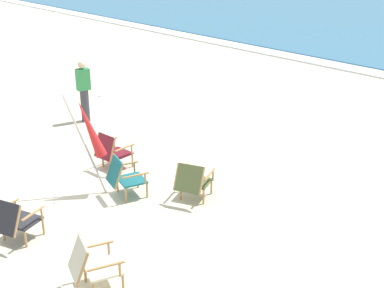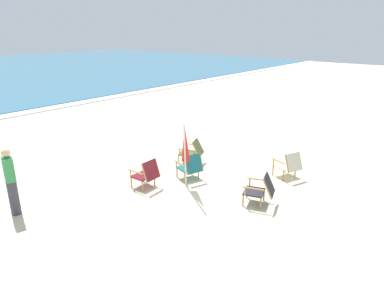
{
  "view_description": "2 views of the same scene",
  "coord_description": "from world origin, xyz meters",
  "px_view_note": "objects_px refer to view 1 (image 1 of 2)",
  "views": [
    {
      "loc": [
        8.34,
        -4.77,
        4.89
      ],
      "look_at": [
        1.36,
        2.22,
        0.78
      ],
      "focal_mm": 50.0,
      "sensor_mm": 36.0,
      "label": 1
    },
    {
      "loc": [
        -5.9,
        -5.03,
        4.14
      ],
      "look_at": [
        1.74,
        1.36,
        0.77
      ],
      "focal_mm": 32.0,
      "sensor_mm": 36.0,
      "label": 2
    }
  ],
  "objects_px": {
    "beach_chair_back_right": "(193,180)",
    "person_near_chairs": "(84,91)",
    "umbrella_furled_red": "(90,129)",
    "beach_chair_front_right": "(112,151)",
    "beach_chair_back_left": "(15,219)",
    "beach_chair_front_left": "(92,264)",
    "beach_chair_far_center": "(124,176)"
  },
  "relations": [
    {
      "from": "beach_chair_back_left",
      "to": "beach_chair_back_right",
      "type": "distance_m",
      "value": 3.23
    },
    {
      "from": "beach_chair_back_right",
      "to": "beach_chair_front_left",
      "type": "bearing_deg",
      "value": -73.3
    },
    {
      "from": "beach_chair_front_right",
      "to": "beach_chair_back_right",
      "type": "distance_m",
      "value": 2.21
    },
    {
      "from": "beach_chair_front_right",
      "to": "person_near_chairs",
      "type": "height_order",
      "value": "person_near_chairs"
    },
    {
      "from": "beach_chair_far_center",
      "to": "beach_chair_back_left",
      "type": "bearing_deg",
      "value": -89.94
    },
    {
      "from": "beach_chair_front_left",
      "to": "beach_chair_front_right",
      "type": "height_order",
      "value": "beach_chair_front_right"
    },
    {
      "from": "beach_chair_back_right",
      "to": "person_near_chairs",
      "type": "bearing_deg",
      "value": 167.75
    },
    {
      "from": "beach_chair_front_left",
      "to": "person_near_chairs",
      "type": "bearing_deg",
      "value": 146.23
    },
    {
      "from": "beach_chair_front_right",
      "to": "beach_chair_back_right",
      "type": "height_order",
      "value": "beach_chair_front_right"
    },
    {
      "from": "beach_chair_front_left",
      "to": "umbrella_furled_red",
      "type": "height_order",
      "value": "umbrella_furled_red"
    },
    {
      "from": "beach_chair_back_right",
      "to": "person_near_chairs",
      "type": "height_order",
      "value": "person_near_chairs"
    },
    {
      "from": "beach_chair_back_left",
      "to": "beach_chair_back_right",
      "type": "relative_size",
      "value": 0.96
    },
    {
      "from": "beach_chair_back_left",
      "to": "beach_chair_front_left",
      "type": "bearing_deg",
      "value": 4.97
    },
    {
      "from": "beach_chair_front_left",
      "to": "beach_chair_front_right",
      "type": "bearing_deg",
      "value": 139.03
    },
    {
      "from": "umbrella_furled_red",
      "to": "beach_chair_back_left",
      "type": "bearing_deg",
      "value": -73.61
    },
    {
      "from": "beach_chair_back_left",
      "to": "person_near_chairs",
      "type": "height_order",
      "value": "person_near_chairs"
    },
    {
      "from": "beach_chair_far_center",
      "to": "beach_chair_back_left",
      "type": "relative_size",
      "value": 0.95
    },
    {
      "from": "beach_chair_far_center",
      "to": "beach_chair_front_right",
      "type": "height_order",
      "value": "beach_chair_front_right"
    },
    {
      "from": "beach_chair_front_right",
      "to": "beach_chair_far_center",
      "type": "bearing_deg",
      "value": -26.67
    },
    {
      "from": "beach_chair_back_right",
      "to": "umbrella_furled_red",
      "type": "bearing_deg",
      "value": -145.42
    },
    {
      "from": "beach_chair_front_left",
      "to": "umbrella_furled_red",
      "type": "xyz_separation_m",
      "value": [
        -2.49,
        1.78,
        0.89
      ]
    },
    {
      "from": "beach_chair_front_right",
      "to": "umbrella_furled_red",
      "type": "relative_size",
      "value": 0.41
    },
    {
      "from": "umbrella_furled_red",
      "to": "person_near_chairs",
      "type": "distance_m",
      "value": 4.18
    },
    {
      "from": "beach_chair_front_left",
      "to": "beach_chair_far_center",
      "type": "height_order",
      "value": "beach_chair_far_center"
    },
    {
      "from": "umbrella_furled_red",
      "to": "person_near_chairs",
      "type": "height_order",
      "value": "umbrella_furled_red"
    },
    {
      "from": "beach_chair_far_center",
      "to": "umbrella_furled_red",
      "type": "relative_size",
      "value": 0.41
    },
    {
      "from": "beach_chair_front_right",
      "to": "beach_chair_back_right",
      "type": "relative_size",
      "value": 0.9
    },
    {
      "from": "beach_chair_front_left",
      "to": "beach_chair_back_left",
      "type": "height_order",
      "value": "beach_chair_front_left"
    },
    {
      "from": "beach_chair_front_left",
      "to": "beach_chair_back_right",
      "type": "height_order",
      "value": "beach_chair_front_left"
    },
    {
      "from": "beach_chair_front_right",
      "to": "beach_chair_back_right",
      "type": "xyz_separation_m",
      "value": [
        2.2,
        0.23,
        -0.01
      ]
    },
    {
      "from": "beach_chair_far_center",
      "to": "beach_chair_back_left",
      "type": "xyz_separation_m",
      "value": [
        0.0,
        -2.25,
        -0.0
      ]
    },
    {
      "from": "beach_chair_front_left",
      "to": "beach_chair_far_center",
      "type": "bearing_deg",
      "value": 132.57
    }
  ]
}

